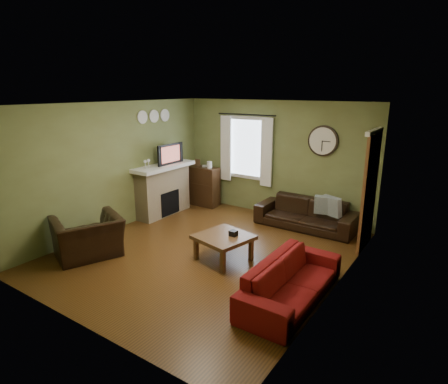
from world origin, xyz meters
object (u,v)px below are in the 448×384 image
Objects in this scene: sofa_red at (292,281)px; armchair at (88,237)px; sofa_brown at (306,214)px; coffee_table at (224,247)px; bookshelf at (203,186)px.

armchair is at bearing 100.99° from sofa_red.
sofa_brown is 2.49× the size of coffee_table.
bookshelf reaches higher than coffee_table.
bookshelf reaches higher than armchair.
coffee_table is (-0.57, -2.25, -0.08)m from sofa_brown.
armchair is 1.32× the size of coffee_table.
armchair is (-3.52, -0.68, 0.07)m from sofa_red.
coffee_table is (2.18, -2.31, -0.26)m from bookshelf.
bookshelf reaches higher than sofa_red.
sofa_brown is 2.91m from sofa_red.
armchair is at bearing -149.46° from coffee_table.
coffee_table is (-1.49, 0.52, -0.07)m from sofa_red.
armchair reaches higher than coffee_table.
sofa_brown is (2.75, -0.06, -0.18)m from bookshelf.
armchair is at bearing -127.04° from sofa_brown.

